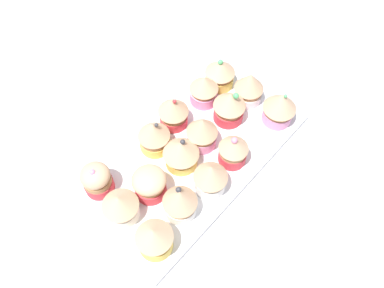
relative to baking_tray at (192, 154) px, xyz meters
The scene contains 18 objects.
ground_plane 2.10cm from the baking_tray, ahead, with size 180.00×180.00×3.00cm, color #9E9EA3.
baking_tray is the anchor object (origin of this frame).
cupcake_0 19.74cm from the baking_tray, 156.63° to the right, with size 6.28×6.28×7.08cm.
cupcake_1 12.98cm from the baking_tray, 147.99° to the right, with size 6.07×6.07×7.86cm.
cupcake_2 9.18cm from the baking_tray, 114.36° to the right, with size 6.18×6.18×7.40cm.
cupcake_3 8.88cm from the baking_tray, 60.14° to the right, with size 5.57×5.57×7.60cm.
cupcake_4 19.48cm from the baking_tray, 23.57° to the right, with size 6.60×6.60×7.96cm.
cupcake_5 17.96cm from the baking_tray, behind, with size 6.41×6.41×6.74cm.
cupcake_6 11.80cm from the baking_tray, behind, with size 6.10×6.10×6.18cm.
cupcake_7 5.17cm from the baking_tray, behind, with size 6.79×6.79×7.11cm.
cupcake_8 5.43cm from the baking_tray, ahead, with size 6.01×6.01×7.75cm.
cupcake_9 11.93cm from the baking_tray, ahead, with size 6.43×6.43×7.92cm.
cupcake_10 17.96cm from the baking_tray, ahead, with size 6.00×6.00×7.66cm.
cupcake_11 18.82cm from the baking_tray, 155.95° to the left, with size 5.31×5.31×6.95cm.
cupcake_12 8.46cm from the baking_tray, 120.47° to the left, with size 6.12×6.12×7.60cm.
cupcake_13 9.14cm from the baking_tray, 69.00° to the left, with size 6.07×6.07×7.67cm.
cupcake_14 13.74cm from the baking_tray, 31.01° to the left, with size 5.95×5.95×7.04cm.
cupcake_15 18.78cm from the baking_tray, 23.01° to the left, with size 6.37×6.37×7.28cm.
Camera 1 is at (-29.07, -25.86, 66.21)cm, focal length 36.67 mm.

